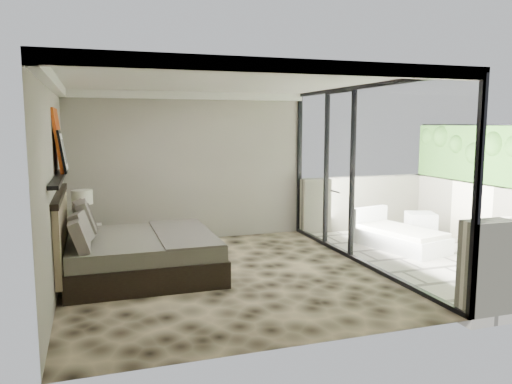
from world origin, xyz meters
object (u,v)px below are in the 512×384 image
object	(u,v)px
bed	(135,252)
ottoman	(421,226)
lounger	(398,237)
nightstand	(86,242)
table_lamp	(82,204)

from	to	relation	value
bed	ottoman	world-z (taller)	bed
lounger	nightstand	bearing A→B (deg)	154.60
table_lamp	nightstand	bearing A→B (deg)	55.77
nightstand	lounger	xyz separation A→B (m)	(5.30, -1.08, -0.06)
nightstand	table_lamp	world-z (taller)	table_lamp
table_lamp	ottoman	bearing A→B (deg)	-5.19
bed	nightstand	size ratio (longest dim) A/B	4.18
nightstand	lounger	world-z (taller)	lounger
bed	nightstand	xyz separation A→B (m)	(-0.68, 1.31, -0.09)
bed	ottoman	distance (m)	5.50
bed	lounger	distance (m)	4.63
ottoman	table_lamp	bearing A→B (deg)	174.81
table_lamp	ottoman	world-z (taller)	table_lamp
nightstand	lounger	bearing A→B (deg)	-35.94
nightstand	table_lamp	distance (m)	0.65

